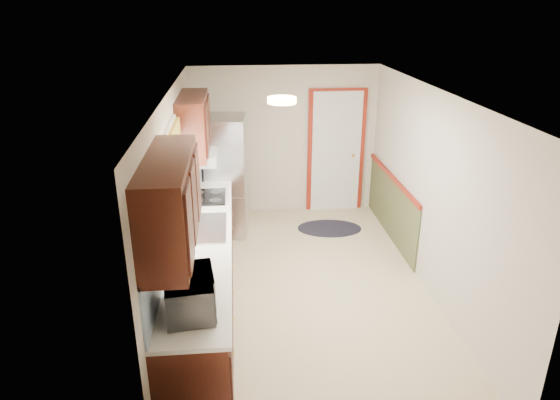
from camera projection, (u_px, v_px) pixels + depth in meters
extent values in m
cube|color=beige|center=(304.00, 286.00, 6.22)|extent=(3.20, 5.20, 0.12)
cube|color=white|center=(308.00, 93.00, 5.33)|extent=(3.20, 5.20, 0.12)
cube|color=beige|center=(284.00, 141.00, 8.09)|extent=(3.20, 0.10, 2.40)
cube|color=beige|center=(356.00, 328.00, 3.46)|extent=(3.20, 0.10, 2.40)
cube|color=beige|center=(175.00, 201.00, 5.65)|extent=(0.10, 5.20, 2.40)
cube|color=beige|center=(431.00, 193.00, 5.90)|extent=(0.10, 5.20, 2.40)
cube|color=#3C160D|center=(204.00, 271.00, 5.67)|extent=(0.60, 4.00, 0.90)
cube|color=white|center=(203.00, 234.00, 5.50)|extent=(0.63, 4.00, 0.04)
cube|color=#579CD5|center=(173.00, 210.00, 5.36)|extent=(0.02, 4.00, 0.55)
cube|color=#3C160D|center=(170.00, 202.00, 3.95)|extent=(0.35, 1.40, 0.75)
cube|color=#3C160D|center=(194.00, 125.00, 6.45)|extent=(0.35, 1.20, 0.75)
cube|color=white|center=(171.00, 172.00, 5.31)|extent=(0.02, 1.00, 0.90)
cube|color=orange|center=(173.00, 140.00, 5.18)|extent=(0.05, 1.12, 0.24)
cube|color=#B7B7BC|center=(203.00, 228.00, 5.58)|extent=(0.52, 0.82, 0.02)
cube|color=white|center=(200.00, 157.00, 6.66)|extent=(0.45, 0.60, 0.15)
cube|color=maroon|center=(336.00, 152.00, 8.21)|extent=(0.94, 0.05, 2.08)
cube|color=white|center=(336.00, 152.00, 8.18)|extent=(0.80, 0.04, 2.00)
cube|color=#464C2B|center=(391.00, 208.00, 7.43)|extent=(0.02, 2.30, 0.90)
cube|color=maroon|center=(393.00, 178.00, 7.25)|extent=(0.04, 2.30, 0.06)
cylinder|color=#FFD88C|center=(282.00, 100.00, 5.13)|extent=(0.30, 0.30, 0.06)
imported|color=white|center=(190.00, 290.00, 4.03)|extent=(0.39, 0.61, 0.39)
cube|color=#B7B7BC|center=(221.00, 176.00, 7.42)|extent=(0.82, 0.77, 1.78)
cylinder|color=black|center=(203.00, 191.00, 7.07)|extent=(0.02, 0.02, 1.25)
ellipsoid|color=black|center=(329.00, 228.00, 7.80)|extent=(1.05, 0.73, 0.01)
cube|color=black|center=(207.00, 197.00, 6.46)|extent=(0.49, 0.59, 0.02)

